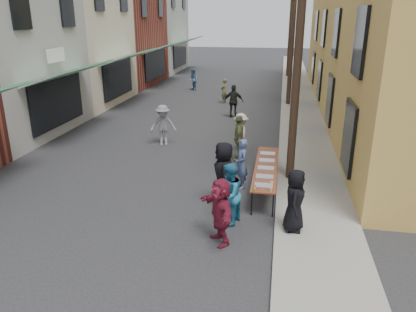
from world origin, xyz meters
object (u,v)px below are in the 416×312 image
(utility_pole_mid, at_px, (293,28))
(guest_front_a, at_px, (224,174))
(utility_pole_far, at_px, (291,24))
(serving_table, at_px, (266,168))
(catering_tray_sausage, at_px, (263,186))
(server, at_px, (295,200))
(guest_front_c, at_px, (229,195))
(utility_pole_near, at_px, (299,41))

(utility_pole_mid, distance_m, guest_front_a, 14.79)
(utility_pole_far, distance_m, serving_table, 25.17)
(serving_table, distance_m, guest_front_a, 1.80)
(utility_pole_far, xyz_separation_m, serving_table, (-0.77, -24.87, -3.79))
(catering_tray_sausage, height_order, server, server)
(server, bearing_deg, catering_tray_sausage, 44.12)
(utility_pole_mid, xyz_separation_m, guest_front_c, (-1.61, -15.35, -3.65))
(catering_tray_sausage, xyz_separation_m, guest_front_a, (-1.15, 0.28, 0.16))
(utility_pole_near, bearing_deg, catering_tray_sausage, -106.92)
(serving_table, distance_m, guest_front_c, 2.63)
(utility_pole_near, relative_size, guest_front_a, 4.72)
(serving_table, distance_m, server, 2.80)
(utility_pole_mid, distance_m, serving_table, 13.43)
(utility_pole_mid, bearing_deg, utility_pole_near, -90.00)
(catering_tray_sausage, bearing_deg, server, -51.32)
(server, bearing_deg, serving_table, 22.43)
(utility_pole_far, bearing_deg, utility_pole_mid, -90.00)
(utility_pole_mid, bearing_deg, serving_table, -93.40)
(guest_front_a, height_order, server, guest_front_a)
(utility_pole_far, xyz_separation_m, catering_tray_sausage, (-0.77, -26.52, -3.71))
(utility_pole_far, bearing_deg, utility_pole_near, -90.00)
(guest_front_a, bearing_deg, utility_pole_near, 126.13)
(guest_front_a, height_order, guest_front_c, guest_front_a)
(utility_pole_mid, bearing_deg, server, -89.82)
(catering_tray_sausage, xyz_separation_m, server, (0.82, -1.02, 0.12))
(utility_pole_near, relative_size, serving_table, 2.25)
(utility_pole_near, relative_size, utility_pole_far, 1.00)
(utility_pole_mid, distance_m, server, 15.94)
(utility_pole_far, height_order, guest_front_a, utility_pole_far)
(utility_pole_near, distance_m, catering_tray_sausage, 4.55)
(utility_pole_mid, distance_m, utility_pole_far, 12.00)
(serving_table, bearing_deg, catering_tray_sausage, -90.00)
(serving_table, relative_size, server, 2.46)
(utility_pole_far, xyz_separation_m, guest_front_a, (-1.92, -26.23, -3.55))
(serving_table, bearing_deg, server, -73.01)
(utility_pole_near, xyz_separation_m, guest_front_c, (-1.61, -3.35, -3.65))
(utility_pole_near, height_order, serving_table, utility_pole_near)
(catering_tray_sausage, bearing_deg, serving_table, 90.00)
(utility_pole_near, xyz_separation_m, server, (0.05, -3.54, -3.59))
(utility_pole_near, height_order, utility_pole_mid, same)
(server, bearing_deg, utility_pole_far, 5.54)
(utility_pole_mid, xyz_separation_m, guest_front_a, (-1.92, -14.23, -3.55))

